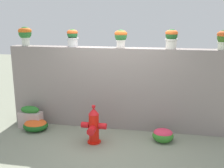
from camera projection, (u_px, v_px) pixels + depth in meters
name	position (u px, v px, depth m)	size (l,w,h in m)	color
ground_plane	(110.00, 145.00, 5.52)	(24.00, 24.00, 0.00)	gray
stone_wall	(118.00, 88.00, 6.23)	(5.03, 0.33, 1.86)	gray
potted_plant_0	(25.00, 34.00, 6.31)	(0.31, 0.31, 0.44)	silver
potted_plant_1	(72.00, 36.00, 6.15)	(0.26, 0.26, 0.40)	silver
potted_plant_2	(121.00, 36.00, 5.96)	(0.28, 0.28, 0.39)	silver
potted_plant_3	(171.00, 37.00, 5.72)	(0.26, 0.26, 0.41)	beige
fire_hydrant	(94.00, 126.00, 5.53)	(0.52, 0.42, 0.80)	red
flower_bush_left	(163.00, 135.00, 5.64)	(0.44, 0.39, 0.28)	#337D28
flower_bush_right	(36.00, 125.00, 6.21)	(0.56, 0.51, 0.24)	#19571D
planter_box	(31.00, 117.00, 6.35)	(0.53, 0.25, 0.52)	#B49E9B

